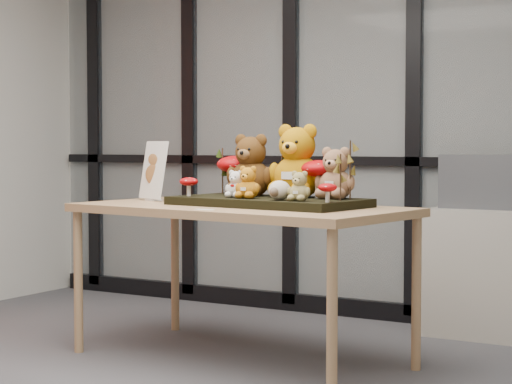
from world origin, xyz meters
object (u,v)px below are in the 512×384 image
Objects in this scene: display_table at (240,218)px; monitor at (476,182)px; bear_white_bow at (236,182)px; mushroom_front_right at (327,192)px; cabinet at (474,273)px; mushroom_back_left at (236,173)px; bear_beige_small at (300,184)px; sign_holder at (153,172)px; bear_brown_medium at (251,162)px; plush_cream_hedgehog at (280,189)px; diorama_tray at (268,202)px; mushroom_front_left at (189,186)px; mushroom_back_right at (319,177)px; bear_tan_back at (336,170)px; bear_small_yellow at (248,181)px; bear_pooh_yellow at (297,157)px.

display_table is 1.56m from monitor.
bear_white_bow reaches higher than mushroom_front_right.
display_table is 2.45× the size of cabinet.
mushroom_back_left reaches higher than monitor.
sign_holder reaches higher than bear_beige_small.
cabinet is (1.54, 1.15, -0.61)m from sign_holder.
bear_brown_medium reaches higher than plush_cream_hedgehog.
monitor is at bearing 79.12° from bear_beige_small.
diorama_tray is 0.46m from mushroom_front_left.
mushroom_back_right is (0.41, 0.01, -0.08)m from bear_brown_medium.
mushroom_back_left is 0.31× the size of cabinet.
mushroom_back_right is at bearing 34.64° from bear_white_bow.
diorama_tray is 2.98× the size of sign_holder.
cabinet is at bearing 60.68° from sign_holder.
bear_brown_medium reaches higher than cabinet.
mushroom_front_left is at bearing -162.89° from display_table.
sign_holder is at bearing 178.20° from display_table.
bear_white_bow is 0.47× the size of sign_holder.
mushroom_back_left is at bearing 155.48° from bear_beige_small.
cabinet is (0.47, 1.39, -0.58)m from bear_beige_small.
bear_tan_back reaches higher than bear_small_yellow.
bear_brown_medium is 0.70m from mushroom_front_right.
bear_beige_small is (-0.07, -0.26, -0.06)m from bear_tan_back.
bear_tan_back is (0.50, 0.13, 0.26)m from display_table.
bear_pooh_yellow is 0.26m from bear_tan_back.
mushroom_front_left is (-0.30, -0.05, 0.17)m from display_table.
bear_pooh_yellow is 3.79× the size of mushroom_front_left.
cabinet is (0.39, 1.12, -0.64)m from bear_tan_back.
bear_brown_medium is at bearing -129.77° from cabinet.
bear_small_yellow is 0.34m from bear_beige_small.
bear_beige_small is (0.45, -0.29, -0.10)m from bear_brown_medium.
bear_beige_small is 0.71m from mushroom_back_left.
bear_beige_small is 0.36× the size of monitor.
bear_small_yellow is at bearing -49.54° from mushroom_back_left.
diorama_tray is 9.05× the size of mushroom_front_left.
diorama_tray is 6.38× the size of bear_white_bow.
cabinet is 0.55m from monitor.
mushroom_front_right is at bearing -36.67° from bear_pooh_yellow.
mushroom_back_right is 1.94× the size of mushroom_front_left.
bear_pooh_yellow is 0.91m from sign_holder.
bear_small_yellow is at bearing 174.03° from plush_cream_hedgehog.
mushroom_back_right is at bearing -8.02° from mushroom_back_left.
bear_tan_back reaches higher than display_table.
mushroom_back_right reaches higher than bear_beige_small.
bear_tan_back is 1.35m from cabinet.
monitor reaches higher than bear_white_bow.
bear_beige_small is 1.50× the size of plush_cream_hedgehog.
diorama_tray is at bearing -122.77° from bear_pooh_yellow.
sign_holder is at bearing 174.96° from bear_beige_small.
bear_white_bow is at bearing -58.28° from mushroom_back_left.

